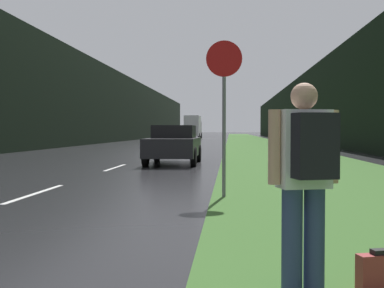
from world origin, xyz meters
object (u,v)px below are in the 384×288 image
Objects in this scene: suitcase at (379,273)px; car_passing_near at (174,144)px; stop_sign at (224,101)px; delivery_truck at (193,127)px; hitchhiker_with_backpack at (306,174)px.

suitcase is 15.24m from car_passing_near.
stop_sign is 67.58m from delivery_truck.
stop_sign is at bearing 81.71° from hitchhiker_with_backpack.
suitcase is at bearing -84.42° from delivery_truck.
suitcase is (1.33, -5.45, -1.73)m from stop_sign.
hitchhiker_with_backpack is at bearing 176.13° from suitcase.
delivery_truck is at bearing 94.90° from stop_sign.
car_passing_near is (-2.09, 9.39, -1.12)m from stop_sign.
delivery_truck is (-7.11, 72.78, 1.71)m from suitcase.
car_passing_near reaches higher than suitcase.
stop_sign is at bearing -85.10° from delivery_truck.
stop_sign reaches higher than hitchhiker_with_backpack.
stop_sign is 9.69m from car_passing_near.
delivery_truck reaches higher than suitcase.
stop_sign is at bearing 102.54° from car_passing_near.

